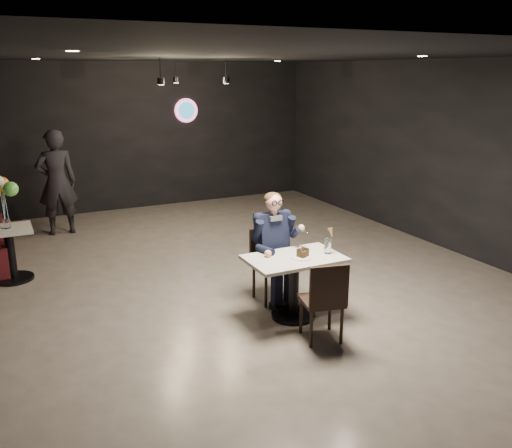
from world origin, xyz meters
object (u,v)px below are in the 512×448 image
passerby (57,182)px  side_table (11,254)px  seated_man (272,246)px  chair_far (272,266)px  main_table (294,287)px  chair_near (322,299)px  balloon_vase (7,223)px  sundae_glass (328,246)px

passerby → side_table: bearing=66.6°
seated_man → chair_far: bearing=0.0°
main_table → side_table: bearing=136.8°
chair_near → main_table: bearing=102.4°
chair_near → balloon_vase: (-2.92, 3.34, 0.36)m
main_table → balloon_vase: bearing=136.8°
sundae_glass → side_table: size_ratio=0.23×
side_table → balloon_vase: (0.00, 0.00, 0.43)m
seated_man → sundae_glass: 0.74m
sundae_glass → balloon_vase: bearing=140.0°
main_table → balloon_vase: size_ratio=8.07×
chair_near → seated_man: bearing=102.4°
sundae_glass → passerby: bearing=116.6°
chair_near → side_table: (-2.92, 3.34, -0.08)m
side_table → passerby: size_ratio=0.41×
passerby → balloon_vase: bearing=66.6°
side_table → passerby: bearing=66.6°
chair_near → side_table: bearing=143.6°
main_table → chair_near: bearing=-90.0°
chair_far → seated_man: size_ratio=0.64×
sundae_glass → balloon_vase: 4.35m
main_table → chair_far: (0.00, 0.55, 0.09)m
sundae_glass → passerby: passerby is taller
side_table → main_table: bearing=-43.2°
seated_man → sundae_glass: seated_man is taller
chair_far → side_table: 3.65m
main_table → chair_far: bearing=90.0°
chair_near → balloon_vase: chair_near is taller
chair_near → side_table: 4.43m
main_table → side_table: side_table is taller
chair_near → sundae_glass: size_ratio=5.12×
balloon_vase → sundae_glass: bearing=-40.0°
sundae_glass → balloon_vase: size_ratio=1.32×
chair_far → sundae_glass: (0.42, -0.60, 0.38)m
main_table → passerby: bearing=112.8°
main_table → balloon_vase: (-2.92, 2.74, 0.44)m
passerby → seated_man: bearing=115.5°
main_table → passerby: passerby is taller
side_table → balloon_vase: size_ratio=5.64×
seated_man → sundae_glass: size_ratio=8.01×
main_table → passerby: 5.24m
balloon_vase → chair_far: bearing=-36.9°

